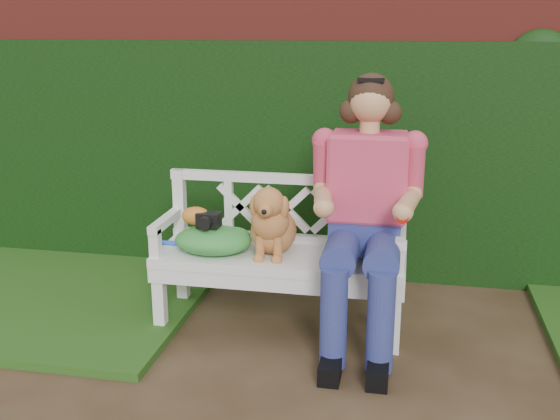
# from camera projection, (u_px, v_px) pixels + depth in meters

# --- Properties ---
(ground) EXTENTS (60.00, 60.00, 0.00)m
(ground) POSITION_uv_depth(u_px,v_px,m) (350.00, 395.00, 3.32)
(ground) COLOR #342414
(brick_wall) EXTENTS (10.00, 0.30, 2.20)m
(brick_wall) POSITION_uv_depth(u_px,v_px,m) (378.00, 124.00, 4.81)
(brick_wall) COLOR maroon
(brick_wall) RESTS_ON ground
(ivy_hedge) EXTENTS (10.00, 0.18, 1.70)m
(ivy_hedge) POSITION_uv_depth(u_px,v_px,m) (375.00, 164.00, 4.67)
(ivy_hedge) COLOR #143C0D
(ivy_hedge) RESTS_ON ground
(grass_left) EXTENTS (2.60, 2.00, 0.05)m
(grass_left) POSITION_uv_depth(u_px,v_px,m) (21.00, 287.00, 4.60)
(grass_left) COLOR #224114
(grass_left) RESTS_ON ground
(garden_bench) EXTENTS (1.63, 0.76, 0.48)m
(garden_bench) POSITION_uv_depth(u_px,v_px,m) (280.00, 290.00, 4.01)
(garden_bench) COLOR white
(garden_bench) RESTS_ON ground
(seated_woman) EXTENTS (0.78, 0.97, 1.60)m
(seated_woman) POSITION_uv_depth(u_px,v_px,m) (366.00, 207.00, 3.75)
(seated_woman) COLOR #C9214A
(seated_woman) RESTS_ON ground
(dog) EXTENTS (0.30, 0.41, 0.44)m
(dog) POSITION_uv_depth(u_px,v_px,m) (272.00, 219.00, 3.87)
(dog) COLOR #B25B2D
(dog) RESTS_ON garden_bench
(tennis_racket) EXTENTS (0.65, 0.40, 0.03)m
(tennis_racket) POSITION_uv_depth(u_px,v_px,m) (209.00, 245.00, 4.04)
(tennis_racket) COLOR white
(tennis_racket) RESTS_ON garden_bench
(green_bag) EXTENTS (0.48, 0.38, 0.16)m
(green_bag) POSITION_uv_depth(u_px,v_px,m) (213.00, 239.00, 3.95)
(green_bag) COLOR #178E17
(green_bag) RESTS_ON garden_bench
(camera_item) EXTENTS (0.14, 0.11, 0.09)m
(camera_item) POSITION_uv_depth(u_px,v_px,m) (209.00, 220.00, 3.91)
(camera_item) COLOR black
(camera_item) RESTS_ON green_bag
(baseball_glove) EXTENTS (0.18, 0.14, 0.11)m
(baseball_glove) POSITION_uv_depth(u_px,v_px,m) (196.00, 216.00, 3.95)
(baseball_glove) COLOR #C47424
(baseball_glove) RESTS_ON green_bag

